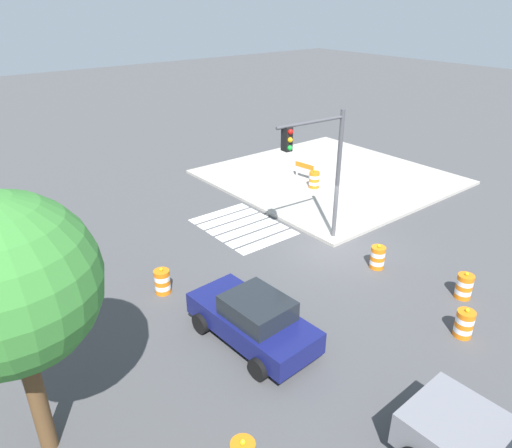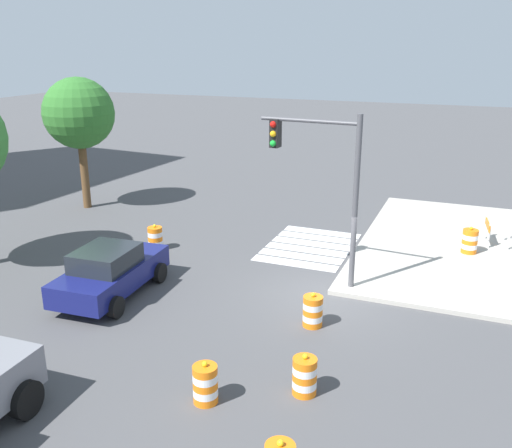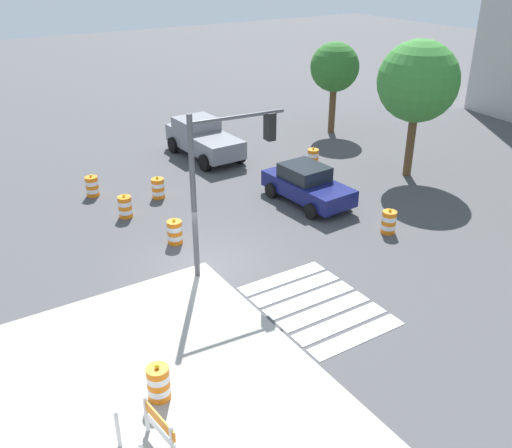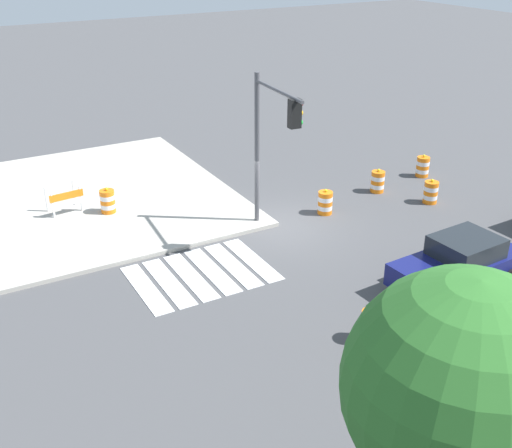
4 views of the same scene
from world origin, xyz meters
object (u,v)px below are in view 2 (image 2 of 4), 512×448
(construction_barricade, at_px, (492,229))
(traffic_barrel_median_near, at_px, (305,376))
(traffic_light_pole, at_px, (321,169))
(sports_car, at_px, (110,271))
(traffic_barrel_median_far, at_px, (313,311))
(traffic_barrel_on_sidewalk, at_px, (470,241))
(traffic_barrel_crosswalk_end, at_px, (205,384))
(traffic_barrel_near_corner, at_px, (155,238))
(street_tree_streetside_near, at_px, (79,114))

(construction_barricade, bearing_deg, traffic_barrel_median_near, 161.96)
(traffic_barrel_median_near, distance_m, traffic_light_pole, 7.07)
(sports_car, relative_size, traffic_barrel_median_far, 4.31)
(traffic_barrel_median_far, height_order, traffic_barrel_on_sidewalk, traffic_barrel_on_sidewalk)
(traffic_barrel_median_near, distance_m, traffic_barrel_on_sidewalk, 11.02)
(traffic_barrel_crosswalk_end, xyz_separation_m, construction_barricade, (13.07, -5.84, 0.27))
(traffic_barrel_near_corner, height_order, traffic_barrel_median_far, same)
(traffic_barrel_near_corner, distance_m, traffic_barrel_on_sidewalk, 11.85)
(traffic_barrel_median_near, bearing_deg, traffic_barrel_crosswalk_end, 119.76)
(traffic_barrel_near_corner, bearing_deg, traffic_barrel_median_near, -130.23)
(construction_barricade, height_order, street_tree_streetside_near, street_tree_streetside_near)
(traffic_barrel_near_corner, bearing_deg, street_tree_streetside_near, 58.13)
(traffic_barrel_median_far, distance_m, street_tree_streetside_near, 15.98)
(sports_car, xyz_separation_m, construction_barricade, (9.18, -11.10, -0.09))
(traffic_barrel_median_near, height_order, traffic_barrel_median_far, same)
(traffic_barrel_crosswalk_end, xyz_separation_m, street_tree_streetside_near, (11.80, 12.31, 4.03))
(traffic_barrel_near_corner, bearing_deg, sports_car, -167.68)
(traffic_barrel_near_corner, height_order, traffic_barrel_crosswalk_end, same)
(construction_barricade, bearing_deg, traffic_barrel_median_far, 152.18)
(construction_barricade, bearing_deg, traffic_barrel_on_sidewalk, 152.15)
(traffic_light_pole, bearing_deg, traffic_barrel_median_far, -166.88)
(traffic_barrel_median_near, height_order, traffic_light_pole, traffic_light_pole)
(construction_barricade, bearing_deg, traffic_light_pole, 138.36)
(traffic_barrel_median_far, bearing_deg, traffic_light_pole, 13.12)
(traffic_barrel_crosswalk_end, bearing_deg, construction_barricade, -24.09)
(construction_barricade, distance_m, traffic_light_pole, 8.58)
(traffic_barrel_on_sidewalk, relative_size, construction_barricade, 0.78)
(street_tree_streetside_near, bearing_deg, traffic_barrel_on_sidewalk, -90.43)
(traffic_barrel_median_far, relative_size, traffic_barrel_on_sidewalk, 1.00)
(construction_barricade, bearing_deg, street_tree_streetside_near, 94.01)
(traffic_light_pole, height_order, street_tree_streetside_near, street_tree_streetside_near)
(sports_car, xyz_separation_m, traffic_barrel_near_corner, (4.08, 0.89, -0.36))
(traffic_light_pole, bearing_deg, traffic_barrel_on_sidewalk, -45.01)
(traffic_barrel_median_far, bearing_deg, traffic_barrel_on_sidewalk, -27.82)
(traffic_barrel_crosswalk_end, height_order, traffic_light_pole, traffic_light_pole)
(traffic_barrel_crosswalk_end, xyz_separation_m, traffic_barrel_median_far, (4.29, -1.21, 0.00))
(traffic_barrel_on_sidewalk, xyz_separation_m, construction_barricade, (1.40, -0.74, 0.12))
(traffic_barrel_median_far, xyz_separation_m, traffic_barrel_on_sidewalk, (7.37, -3.89, 0.15))
(construction_barricade, bearing_deg, traffic_barrel_crosswalk_end, 155.91)
(traffic_light_pole, bearing_deg, traffic_barrel_crosswalk_end, 175.56)
(sports_car, height_order, street_tree_streetside_near, street_tree_streetside_near)
(traffic_light_pole, bearing_deg, street_tree_streetside_near, 70.02)
(traffic_barrel_median_near, xyz_separation_m, construction_barricade, (11.95, -3.89, 0.27))
(sports_car, distance_m, traffic_barrel_median_near, 7.73)
(sports_car, bearing_deg, traffic_barrel_crosswalk_end, -126.46)
(traffic_barrel_crosswalk_end, relative_size, traffic_barrel_on_sidewalk, 1.00)
(traffic_barrel_median_far, height_order, traffic_light_pole, traffic_light_pole)
(sports_car, relative_size, street_tree_streetside_near, 0.71)
(sports_car, relative_size, traffic_barrel_on_sidewalk, 4.31)
(traffic_barrel_median_far, xyz_separation_m, street_tree_streetside_near, (7.50, 13.52, 4.03))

